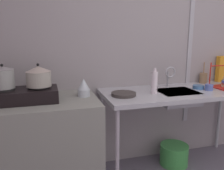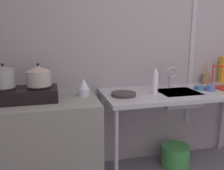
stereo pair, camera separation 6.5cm
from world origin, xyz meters
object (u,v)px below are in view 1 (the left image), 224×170
Objects in this scene: pot_on_left_burner at (3,77)px; pot_on_right_burner at (39,76)px; stove at (23,95)px; bottle_by_sink at (154,82)px; percolator at (84,88)px; utensil_jar at (203,78)px; small_bowl_on_drainboard at (198,87)px; sink_basin at (177,97)px; cup_by_rack at (209,87)px; bucket_on_floor at (174,155)px; frying_pan at (124,94)px; faucet at (170,74)px; cereal_box at (223,69)px.

pot_on_left_burner is 0.96× the size of pot_on_right_burner.
stove is 2.35× the size of bottle_by_sink.
utensil_jar is at bearing 8.68° from percolator.
utensil_jar is at bearing 46.13° from small_bowl_on_drainboard.
stove reaches higher than sink_basin.
bottle_by_sink reaches higher than cup_by_rack.
cup_by_rack is at bearing -8.46° from sink_basin.
stove is 1.20m from bottle_by_sink.
bucket_on_floor is (1.66, 0.07, -0.97)m from pot_on_left_burner.
bucket_on_floor is (0.07, 0.10, -0.69)m from sink_basin.
pot_on_right_burner is at bearing -179.46° from small_bowl_on_drainboard.
pot_on_right_burner is at bearing -171.77° from utensil_jar.
sink_basin is at bearing -0.88° from stove.
pot_on_right_burner is at bearing 179.02° from sink_basin.
frying_pan is at bearing -2.84° from pot_on_right_burner.
pot_on_left_burner is at bearing -179.54° from small_bowl_on_drainboard.
small_bowl_on_drainboard is (1.20, -0.03, -0.06)m from percolator.
bottle_by_sink is at bearing 176.49° from cup_by_rack.
small_bowl_on_drainboard is (1.59, 0.01, -0.20)m from pot_on_right_burner.
frying_pan is at bearing -164.45° from utensil_jar.
pot_on_left_burner reaches higher than bottle_by_sink.
bucket_on_floor is at bearing -44.55° from faucet.
small_bowl_on_drainboard is at bearing 0.50° from stove.
frying_pan is 1.00m from bucket_on_floor.
percolator is at bearing 173.17° from bottle_by_sink.
bucket_on_floor is at bearing 3.07° from pot_on_right_burner.
sink_basin is at bearing -124.96° from bucket_on_floor.
bottle_by_sink is (0.67, -0.08, 0.03)m from percolator.
small_bowl_on_drainboard is (0.27, -0.12, -0.13)m from faucet.
stove is 2.87× the size of pot_on_left_burner.
pot_on_left_burner reaches higher than pot_on_right_burner.
bottle_by_sink is 0.81× the size of cereal_box.
stove is 0.21m from pot_on_left_burner.
pot_on_left_burner is 0.68m from percolator.
percolator is 1.30m from bucket_on_floor.
bucket_on_floor is (1.52, 0.07, -0.81)m from stove.
percolator is 0.68m from bottle_by_sink.
utensil_jar is at bearing 8.23° from pot_on_right_burner.
cup_by_rack is at bearing -3.51° from bottle_by_sink.
sink_basin is 0.87m from cereal_box.
cereal_box is (1.36, 0.31, 0.14)m from frying_pan.
pot_on_left_burner is 0.88× the size of faucet.
utensil_jar reaches higher than bucket_on_floor.
frying_pan is at bearing 177.77° from cup_by_rack.
pot_on_left_burner is 1.22× the size of percolator.
bottle_by_sink reaches higher than percolator.
percolator is (0.66, 0.04, -0.14)m from pot_on_left_burner.
faucet is at bearing 6.03° from pot_on_right_burner.
utensil_jar is (0.51, 0.13, -0.09)m from faucet.
stove is at bearing 179.12° from sink_basin.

